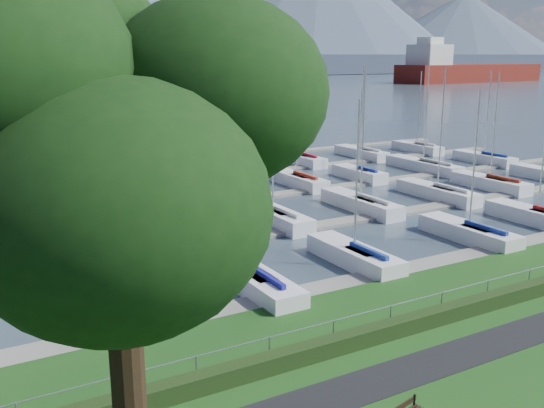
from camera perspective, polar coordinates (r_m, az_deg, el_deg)
path at (r=25.97m, az=17.17°, el=-13.40°), size 160.00×2.00×0.04m
hedge at (r=27.45m, az=13.22°, el=-10.81°), size 80.00×0.70×0.70m
fence at (r=27.38m, az=12.75°, el=-8.91°), size 80.00×0.04×0.04m
docks at (r=49.12m, az=-8.15°, el=-0.26°), size 90.00×41.60×0.25m
tree at (r=10.89m, az=-19.58°, el=6.86°), size 7.98×7.91×13.62m
crane at (r=48.64m, az=-5.74°, el=6.33°), size 6.05×13.48×22.35m
cargo_ship_mid at (r=232.91m, az=-21.72°, el=10.92°), size 93.97×30.35×21.50m
cargo_ship_east at (r=292.79m, az=17.64°, el=11.68°), size 78.89×22.15×21.50m
sailboat_fleet at (r=50.44m, az=-11.10°, el=6.32°), size 76.30×49.39×13.16m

